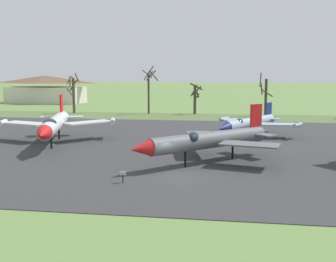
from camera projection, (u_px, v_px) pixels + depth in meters
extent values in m
plane|color=#607F42|center=(176.00, 177.00, 32.71)|extent=(600.00, 600.00, 0.00)
cube|color=#333335|center=(193.00, 145.00, 46.55)|extent=(86.98, 47.14, 0.05)
cube|color=#4F6537|center=(207.00, 117.00, 75.50)|extent=(146.98, 12.00, 0.06)
cylinder|color=#8EA3B2|center=(251.00, 123.00, 52.10)|extent=(6.83, 10.39, 1.30)
cone|color=navy|center=(223.00, 128.00, 47.01)|extent=(2.01, 2.28, 1.20)
cylinder|color=black|center=(271.00, 119.00, 56.64)|extent=(1.15, 1.08, 0.91)
ellipsoid|color=#19232D|center=(239.00, 122.00, 49.86)|extent=(0.89, 1.67, 0.83)
cube|color=#8EA3B2|center=(236.00, 121.00, 55.08)|extent=(4.18, 5.16, 0.12)
cube|color=#8EA3B2|center=(277.00, 124.00, 51.42)|extent=(4.68, 2.60, 0.12)
cylinder|color=#8EA3B2|center=(224.00, 119.00, 57.08)|extent=(1.47, 2.04, 0.49)
cylinder|color=#8EA3B2|center=(298.00, 125.00, 50.57)|extent=(1.47, 2.04, 0.49)
cube|color=navy|center=(269.00, 109.00, 55.80)|extent=(0.94, 1.45, 1.59)
cube|color=#8EA3B2|center=(262.00, 118.00, 56.56)|extent=(1.83, 1.76, 0.12)
cube|color=#8EA3B2|center=(275.00, 119.00, 55.35)|extent=(1.83, 1.76, 0.12)
cylinder|color=black|center=(241.00, 135.00, 50.36)|extent=(0.17, 0.17, 1.21)
cylinder|color=black|center=(259.00, 130.00, 54.18)|extent=(0.17, 0.17, 1.21)
cylinder|color=black|center=(218.00, 143.00, 45.56)|extent=(0.08, 0.08, 0.79)
cube|color=white|center=(218.00, 139.00, 45.49)|extent=(0.53, 0.30, 0.32)
cylinder|color=silver|center=(55.00, 124.00, 47.22)|extent=(5.36, 13.97, 1.62)
cone|color=red|center=(43.00, 134.00, 39.26)|extent=(2.02, 2.47, 1.49)
cylinder|color=black|center=(63.00, 117.00, 54.45)|extent=(1.33, 1.17, 1.14)
ellipsoid|color=#19232D|center=(49.00, 124.00, 43.40)|extent=(1.25, 2.36, 1.18)
cube|color=silver|center=(26.00, 123.00, 48.83)|extent=(6.13, 3.93, 0.15)
cube|color=silver|center=(89.00, 122.00, 49.73)|extent=(5.45, 5.82, 0.15)
cylinder|color=silver|center=(3.00, 123.00, 49.41)|extent=(1.29, 2.66, 0.61)
cylinder|color=silver|center=(113.00, 121.00, 51.02)|extent=(1.29, 2.66, 0.61)
cube|color=red|center=(61.00, 103.00, 53.19)|extent=(0.71, 1.93, 2.22)
cube|color=silver|center=(50.00, 117.00, 53.19)|extent=(2.63, 2.08, 0.15)
cube|color=silver|center=(74.00, 117.00, 53.55)|extent=(2.63, 2.08, 0.15)
cylinder|color=black|center=(51.00, 142.00, 44.41)|extent=(0.22, 0.22, 1.51)
cylinder|color=black|center=(59.00, 134.00, 50.48)|extent=(0.22, 0.22, 1.51)
cylinder|color=#565B60|center=(210.00, 140.00, 37.21)|extent=(10.26, 10.12, 1.49)
cone|color=red|center=(140.00, 149.00, 32.91)|extent=(2.31, 2.30, 1.37)
cylinder|color=black|center=(261.00, 133.00, 41.14)|extent=(1.32, 1.32, 1.04)
ellipsoid|color=#19232D|center=(193.00, 138.00, 35.99)|extent=(1.08, 2.03, 1.02)
cube|color=#565B60|center=(201.00, 135.00, 40.79)|extent=(3.44, 5.38, 0.14)
cube|color=#565B60|center=(250.00, 144.00, 35.61)|extent=(5.40, 3.51, 0.14)
cube|color=red|center=(256.00, 115.00, 40.40)|extent=(1.19, 1.17, 2.22)
cube|color=#565B60|center=(244.00, 132.00, 41.64)|extent=(2.49, 2.49, 0.14)
cube|color=#565B60|center=(265.00, 135.00, 39.45)|extent=(2.49, 2.49, 0.14)
cylinder|color=black|center=(185.00, 160.00, 35.76)|extent=(0.20, 0.20, 1.39)
cylinder|color=black|center=(233.00, 152.00, 39.07)|extent=(0.20, 0.20, 1.39)
cylinder|color=black|center=(123.00, 179.00, 30.62)|extent=(0.08, 0.08, 0.63)
cube|color=white|center=(123.00, 173.00, 30.55)|extent=(0.51, 0.30, 0.31)
cylinder|color=brown|center=(74.00, 96.00, 82.20)|extent=(0.55, 0.55, 7.08)
cylinder|color=brown|center=(73.00, 85.00, 82.61)|extent=(1.62, 0.79, 2.33)
cylinder|color=brown|center=(70.00, 80.00, 82.10)|extent=(0.72, 1.94, 1.69)
cylinder|color=brown|center=(70.00, 93.00, 81.41)|extent=(1.79, 1.12, 1.67)
cylinder|color=brown|center=(77.00, 77.00, 81.53)|extent=(0.34, 1.75, 1.75)
cylinder|color=brown|center=(70.00, 81.00, 81.63)|extent=(0.84, 1.52, 2.14)
cylinder|color=#42382D|center=(149.00, 93.00, 81.33)|extent=(0.41, 0.41, 8.07)
cylinder|color=#42382D|center=(154.00, 76.00, 80.07)|extent=(1.49, 2.52, 2.11)
cylinder|color=#42382D|center=(149.00, 73.00, 81.69)|extent=(2.04, 0.47, 2.86)
cylinder|color=#42382D|center=(150.00, 76.00, 81.46)|extent=(1.45, 0.35, 2.06)
cylinder|color=#42382D|center=(151.00, 75.00, 81.75)|extent=(2.16, 0.92, 2.10)
cylinder|color=#42382D|center=(147.00, 74.00, 79.89)|extent=(2.01, 0.36, 1.63)
cylinder|color=#42382D|center=(195.00, 99.00, 80.68)|extent=(0.56, 0.56, 5.76)
cylinder|color=#42382D|center=(196.00, 87.00, 79.15)|extent=(2.49, 1.04, 1.50)
cylinder|color=#42382D|center=(197.00, 91.00, 81.26)|extent=(2.04, 0.85, 1.91)
cylinder|color=#42382D|center=(194.00, 91.00, 81.12)|extent=(1.55, 0.69, 2.29)
cylinder|color=#42382D|center=(197.00, 97.00, 81.04)|extent=(1.23, 0.90, 1.47)
cylinder|color=#42382D|center=(198.00, 94.00, 80.30)|extent=(0.67, 1.34, 1.41)
cylinder|color=#42382D|center=(266.00, 98.00, 76.60)|extent=(0.50, 0.50, 6.96)
cylinder|color=#42382D|center=(262.00, 89.00, 76.42)|extent=(0.40, 1.83, 2.12)
cylinder|color=#42382D|center=(267.00, 93.00, 75.53)|extent=(2.05, 0.66, 1.38)
cylinder|color=#42382D|center=(261.00, 80.00, 76.41)|extent=(0.53, 2.28, 2.60)
cube|color=beige|center=(46.00, 95.00, 110.50)|extent=(20.21, 9.62, 4.27)
pyramid|color=brown|center=(45.00, 79.00, 109.92)|extent=(21.22, 10.10, 2.00)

